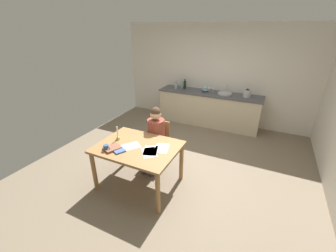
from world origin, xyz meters
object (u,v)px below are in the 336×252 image
mixing_bowl (205,90)px  wine_glass_by_kettle (209,87)px  book_cookery (112,148)px  wine_glass_near_sink (213,87)px  stovetop_kettle (247,93)px  coffee_mug (106,148)px  bottle_wine_red (185,85)px  chair_at_table (158,141)px  book_magazine (120,151)px  candlestick (118,136)px  bottle_vinegar (182,84)px  person_seated (154,135)px  dining_table (138,151)px  sink_unit (225,94)px  wine_glass_back_left (205,86)px  bottle_oil (176,85)px

mixing_bowl → wine_glass_by_kettle: (0.08, 0.10, 0.06)m
book_cookery → wine_glass_near_sink: wine_glass_near_sink is taller
book_cookery → stovetop_kettle: size_ratio=1.13×
coffee_mug → bottle_wine_red: 3.39m
chair_at_table → book_magazine: size_ratio=5.19×
mixing_bowl → candlestick: bearing=-101.5°
book_cookery → bottle_vinegar: bearing=117.4°
bottle_vinegar → person_seated: bearing=-78.9°
candlestick → wine_glass_by_kettle: wine_glass_by_kettle is taller
book_cookery → chair_at_table: bearing=97.9°
dining_table → coffee_mug: bearing=-138.9°
sink_unit → wine_glass_by_kettle: sink_unit is taller
person_seated → bottle_vinegar: person_seated is taller
book_cookery → wine_glass_by_kettle: wine_glass_by_kettle is taller
chair_at_table → coffee_mug: (-0.34, -1.05, 0.32)m
sink_unit → wine_glass_near_sink: (-0.35, 0.15, 0.09)m
wine_glass_back_left → book_magazine: bearing=-95.1°
dining_table → bottle_oil: bearing=102.0°
candlestick → book_magazine: 0.40m
coffee_mug → stovetop_kettle: stovetop_kettle is taller
coffee_mug → stovetop_kettle: (1.62, 3.30, 0.20)m
book_magazine → wine_glass_near_sink: 3.44m
dining_table → wine_glass_near_sink: (0.37, 3.13, 0.36)m
candlestick → sink_unit: 3.16m
candlestick → book_magazine: size_ratio=1.46×
chair_at_table → wine_glass_near_sink: size_ratio=5.55×
book_magazine → bottle_wine_red: size_ratio=0.60×
bottle_oil → wine_glass_back_left: 0.80m
person_seated → stovetop_kettle: 2.74m
person_seated → wine_glass_near_sink: bearing=81.2°
wine_glass_near_sink → person_seated: bearing=-98.8°
coffee_mug → wine_glass_near_sink: 3.54m
coffee_mug → book_magazine: 0.22m
chair_at_table → coffee_mug: chair_at_table is taller
mixing_bowl → wine_glass_back_left: (-0.04, 0.10, 0.06)m
candlestick → book_magazine: candlestick is taller
coffee_mug → bottle_vinegar: bottle_vinegar is taller
dining_table → sink_unit: 3.08m
book_cookery → bottle_oil: (-0.31, 3.14, 0.24)m
candlestick → sink_unit: (1.14, 2.95, 0.11)m
stovetop_kettle → wine_glass_near_sink: 0.90m
chair_at_table → bottle_oil: 2.30m
person_seated → book_cookery: 0.89m
person_seated → mixing_bowl: person_seated is taller
book_magazine → wine_glass_near_sink: size_ratio=1.07×
book_magazine → bottle_vinegar: 3.33m
dining_table → chair_at_table: bearing=91.8°
candlestick → bottle_vinegar: bottle_vinegar is taller
book_cookery → mixing_bowl: mixing_bowl is taller
person_seated → sink_unit: bearing=72.8°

